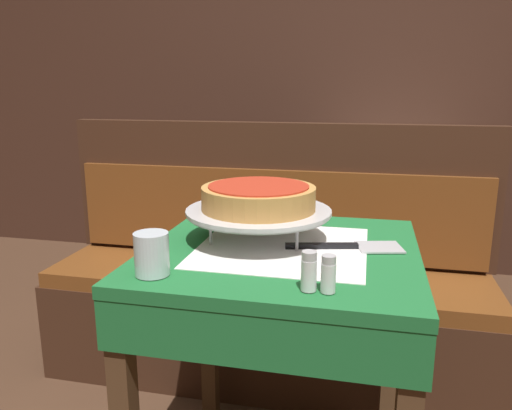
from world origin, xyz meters
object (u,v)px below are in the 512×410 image
Objects in this scene: pizza_server at (349,246)px; condiment_caddy at (396,158)px; dining_table_rear at (395,184)px; deep_dish_pizza at (259,197)px; booth_bench at (267,302)px; pepper_shaker at (328,274)px; water_glass_near at (152,254)px; dining_table_front at (282,286)px; salt_shaker at (309,271)px; pizza_pan_stand at (259,213)px.

pizza_server is 1.86× the size of condiment_caddy.
deep_dish_pizza is (-0.42, -1.54, 0.24)m from dining_table_rear.
booth_bench reaches higher than pepper_shaker.
pepper_shaker reaches higher than pizza_server.
booth_bench is 18.86× the size of water_glass_near.
dining_table_front is 0.44× the size of booth_bench.
condiment_caddy reaches higher than dining_table_front.
dining_table_rear is 0.17m from condiment_caddy.
dining_table_front is 0.32m from salt_shaker.
dining_table_rear is at bearing 86.60° from condiment_caddy.
water_glass_near is at bearing -120.37° from pizza_pan_stand.
salt_shaker is at bearing -103.26° from pizza_server.
dining_table_front is 8.24× the size of water_glass_near.
dining_table_rear is 1.61m from pizza_pan_stand.
dining_table_front is at bearing -29.12° from pizza_pan_stand.
condiment_caddy is (0.42, 1.47, -0.09)m from deep_dish_pizza.
pepper_shaker is (0.21, -0.30, -0.04)m from pizza_pan_stand.
condiment_caddy reaches higher than pizza_pan_stand.
pepper_shaker is at bearing -62.57° from dining_table_front.
deep_dish_pizza is 1.86× the size of condiment_caddy.
dining_table_front is at bearing -102.92° from condiment_caddy.
water_glass_near is (-0.41, -0.28, 0.04)m from pizza_server.
dining_table_rear is at bearing 72.06° from water_glass_near.
dining_table_front is at bearing 46.08° from water_glass_near.
dining_table_front is 4.80× the size of condiment_caddy.
pizza_pan_stand reaches higher than dining_table_rear.
deep_dish_pizza is (0.00, -0.00, 0.04)m from pizza_pan_stand.
booth_bench is at bearing 85.46° from water_glass_near.
salt_shaker is at bearing -73.52° from booth_bench.
deep_dish_pizza is at bearing -105.89° from condiment_caddy.
water_glass_near is 0.38m from pepper_shaker.
pizza_server is (0.24, -0.01, -0.11)m from deep_dish_pizza.
pizza_pan_stand is 1.52m from condiment_caddy.
booth_bench is 0.85m from pizza_server.
booth_bench is at bearing 118.52° from pizza_server.
pizza_server is (-0.18, -1.55, 0.12)m from dining_table_rear.
dining_table_front is 2.58× the size of pizza_server.
deep_dish_pizza reaches higher than pizza_server.
salt_shaker is (0.34, -0.01, -0.01)m from water_glass_near.
pizza_pan_stand is 1.28× the size of pizza_server.
water_glass_near reaches higher than pizza_pan_stand.
pepper_shaker is (0.21, -0.30, -0.08)m from deep_dish_pizza.
pizza_pan_stand is at bearing 59.63° from water_glass_near.
dining_table_front is 1.62m from dining_table_rear.
condiment_caddy is at bearing -93.40° from dining_table_rear.
water_glass_near is 0.34m from salt_shaker.
booth_bench reaches higher than dining_table_front.
deep_dish_pizza reaches higher than salt_shaker.
dining_table_rear is at bearing 83.44° from pepper_shaker.
deep_dish_pizza is at bearing 176.63° from pizza_server.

